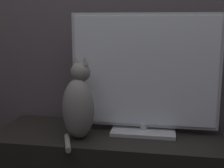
{
  "coord_description": "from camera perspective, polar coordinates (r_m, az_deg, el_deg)",
  "views": [
    {
      "loc": [
        0.3,
        -0.74,
        1.18
      ],
      "look_at": [
        0.02,
        0.92,
        0.84
      ],
      "focal_mm": 50.0,
      "sensor_mm": 36.0,
      "label": 1
    }
  ],
  "objects": [
    {
      "name": "wall_back",
      "position": [
        1.99,
        0.84,
        15.02
      ],
      "size": [
        4.8,
        0.05,
        2.6
      ],
      "color": "#564C51",
      "rests_on": "ground_plane"
    },
    {
      "name": "tv",
      "position": [
        1.77,
        5.99,
        1.4
      ],
      "size": [
        0.83,
        0.22,
        0.68
      ],
      "color": "#B7B7BC",
      "rests_on": "tv_stand"
    },
    {
      "name": "cat",
      "position": [
        1.71,
        -6.1,
        -3.86
      ],
      "size": [
        0.21,
        0.31,
        0.45
      ],
      "rotation": [
        0.0,
        0.0,
        -0.26
      ],
      "color": "gray",
      "rests_on": "tv_stand"
    }
  ]
}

